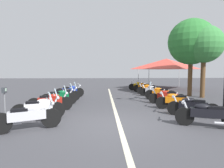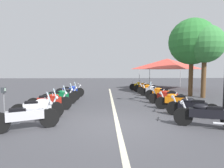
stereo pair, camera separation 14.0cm
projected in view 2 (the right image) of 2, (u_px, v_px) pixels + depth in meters
name	position (u px, v px, depth m)	size (l,w,h in m)	color
ground_plane	(117.00, 125.00, 6.43)	(80.00, 80.00, 0.00)	#424247
lane_centre_stripe	(113.00, 104.00, 10.32)	(17.64, 0.16, 0.01)	beige
motorcycle_left_row_0	(26.00, 116.00, 5.86)	(1.06, 2.01, 1.22)	black
motorcycle_left_row_1	(38.00, 108.00, 7.19)	(0.87, 1.97, 1.22)	black
motorcycle_left_row_2	(50.00, 101.00, 8.70)	(0.82, 2.08, 1.22)	black
motorcycle_left_row_3	(60.00, 96.00, 10.29)	(0.89, 1.97, 1.22)	black
motorcycle_left_row_4	(64.00, 94.00, 11.56)	(0.88, 2.05, 1.20)	black
motorcycle_left_row_5	(70.00, 91.00, 13.16)	(0.77, 2.04, 1.02)	black
motorcycle_right_row_0	(206.00, 114.00, 6.12)	(0.98, 2.05, 1.00)	black
motorcycle_right_row_1	(192.00, 106.00, 7.56)	(1.09, 1.94, 0.98)	black
motorcycle_right_row_2	(175.00, 101.00, 8.90)	(0.96, 1.89, 0.99)	black
motorcycle_right_row_3	(167.00, 96.00, 10.43)	(0.91, 2.08, 0.98)	black
motorcycle_right_row_4	(160.00, 93.00, 11.78)	(1.04, 1.91, 1.22)	black
motorcycle_right_row_5	(154.00, 91.00, 13.46)	(1.18, 1.95, 0.99)	black
motorcycle_right_row_6	(149.00, 89.00, 14.74)	(0.91, 1.99, 0.99)	black
motorcycle_right_row_7	(145.00, 87.00, 16.20)	(0.95, 2.05, 1.01)	black
motorcycle_right_row_8	(140.00, 86.00, 17.63)	(0.94, 2.07, 1.01)	black
parking_meter	(4.00, 97.00, 7.13)	(0.18, 0.13, 1.29)	slate
roadside_tree_0	(205.00, 45.00, 12.65)	(2.64, 2.64, 5.14)	brown
roadside_tree_1	(192.00, 42.00, 13.40)	(3.40, 3.40, 5.80)	brown
event_tent	(167.00, 64.00, 18.83)	(5.51, 5.51, 3.20)	#E54C3F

